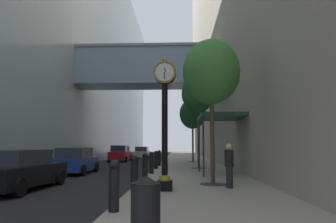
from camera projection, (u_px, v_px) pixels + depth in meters
name	position (u px, v px, depth m)	size (l,w,h in m)	color
ground_plane	(161.00, 163.00, 30.06)	(110.00, 110.00, 0.00)	black
sidewalk_right	(187.00, 161.00, 32.94)	(5.35, 80.00, 0.14)	#9E998E
building_block_left	(65.00, 38.00, 35.01)	(21.72, 80.00, 28.45)	#93A8B7
street_clock	(165.00, 116.00, 10.88)	(0.84, 0.55, 4.82)	black
bollard_nearest	(114.00, 184.00, 7.26)	(0.27, 0.27, 1.23)	black
bollard_second	(134.00, 172.00, 10.53)	(0.27, 0.27, 1.23)	black
bollard_third	(145.00, 166.00, 13.80)	(0.27, 0.27, 1.23)	black
bollard_fourth	(152.00, 162.00, 17.07)	(0.27, 0.27, 1.23)	black
bollard_fifth	(156.00, 159.00, 20.35)	(0.27, 0.27, 1.23)	black
bollard_sixth	(159.00, 157.00, 23.62)	(0.27, 0.27, 1.23)	black
street_tree_near	(211.00, 72.00, 12.76)	(2.42, 2.42, 6.10)	#333335
street_tree_mid_near	(198.00, 94.00, 21.60)	(2.37, 2.37, 6.66)	#333335
street_tree_mid_far	(193.00, 114.00, 30.32)	(2.65, 2.65, 6.30)	#333335
trash_bin	(146.00, 205.00, 5.26)	(0.53, 0.53, 1.05)	black
pedestrian_walking	(229.00, 164.00, 11.27)	(0.43, 0.43, 1.65)	#23232D
storefront_awning	(220.00, 118.00, 17.05)	(2.40, 3.60, 3.30)	#235138
car_silver_near	(142.00, 153.00, 40.36)	(1.98, 4.54, 1.58)	#B7BABF
car_blue_mid	(75.00, 161.00, 18.41)	(2.08, 4.22, 1.58)	navy
car_red_far	(121.00, 154.00, 32.49)	(2.02, 4.57, 1.74)	#AD191E
car_black_trailing	(19.00, 170.00, 11.60)	(2.20, 4.71, 1.55)	black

